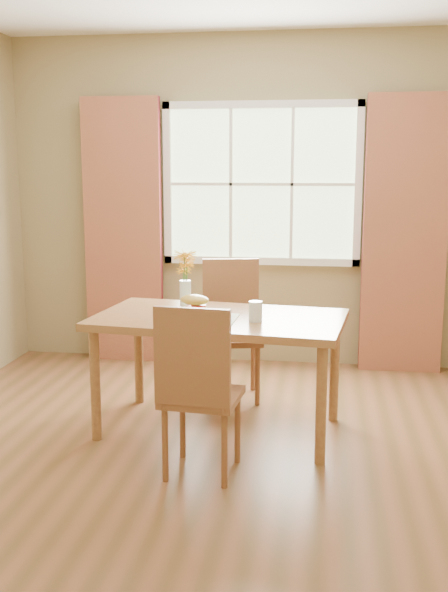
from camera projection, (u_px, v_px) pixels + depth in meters
name	position (u px, v px, depth m)	size (l,w,h in m)	color
room	(231.00, 220.00, 3.85)	(4.24, 3.84, 2.74)	brown
window	(261.00, 184.00, 5.65)	(1.62, 0.06, 1.32)	beige
curtain_left	(123.00, 232.00, 5.79)	(0.65, 0.08, 2.20)	maroon
curtain_right	(405.00, 236.00, 5.47)	(0.65, 0.08, 2.20)	maroon
dining_table	(219.00, 328.00, 4.28)	(1.60, 1.02, 0.74)	olive
chair_near	(198.00, 384.00, 3.62)	(0.43, 0.43, 0.95)	brown
chair_far	(231.00, 322.00, 4.99)	(0.48, 0.48, 0.99)	brown
placemat	(199.00, 318.00, 4.18)	(0.45, 0.33, 0.01)	beige
plate	(202.00, 317.00, 4.16)	(0.27, 0.27, 0.01)	#92CA32
croissant_sandwich	(194.00, 306.00, 4.13)	(0.21, 0.17, 0.14)	gold
water_glass	(256.00, 312.00, 4.11)	(0.08, 0.08, 0.12)	silver
flower_vase	(185.00, 272.00, 4.44)	(0.15, 0.15, 0.38)	silver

